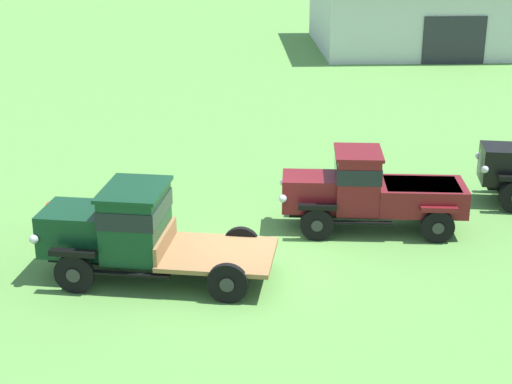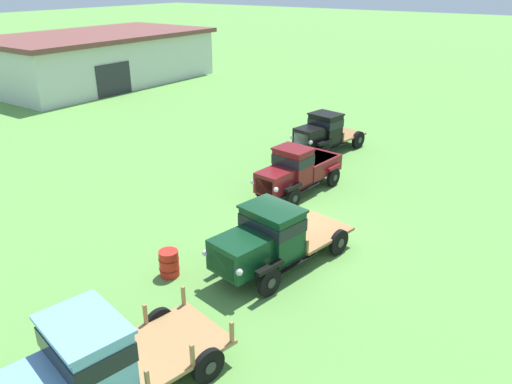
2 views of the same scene
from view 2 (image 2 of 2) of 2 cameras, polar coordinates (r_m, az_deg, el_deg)
The scene contains 7 objects.
ground_plane at distance 17.91m, azimuth 4.91°, elevation -4.81°, with size 240.00×240.00×0.00m, color #5B9342.
farm_shed at distance 45.73m, azimuth -17.49°, elevation 14.41°, with size 18.62×10.63×4.10m.
vintage_truck_foreground_near at distance 11.23m, azimuth -19.70°, elevation -18.67°, with size 5.81×3.09×2.23m.
vintage_truck_second_in_line at distance 15.26m, azimuth 1.41°, elevation -5.28°, with size 5.40×2.82×2.09m.
vintage_truck_midrow_center at distance 20.91m, azimuth 4.77°, elevation 2.60°, with size 4.74×2.11×2.06m.
vintage_truck_far_side at distance 25.83m, azimuth 7.67°, elevation 6.73°, with size 4.77×2.43×2.08m.
oil_drum_beside_row at distance 15.56m, azimuth -9.90°, elevation -8.03°, with size 0.62×0.62×0.85m.
Camera 2 is at (-13.71, -7.81, 8.46)m, focal length 35.00 mm.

